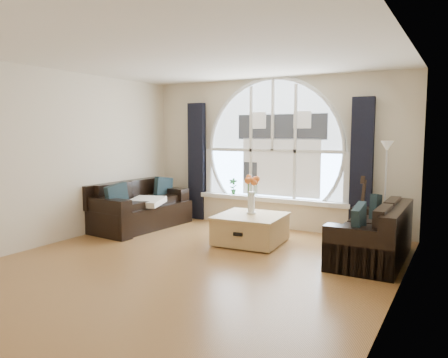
% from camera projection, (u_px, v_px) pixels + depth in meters
% --- Properties ---
extents(ground, '(5.00, 5.50, 0.01)m').
position_uv_depth(ground, '(190.00, 265.00, 5.67)').
color(ground, brown).
rests_on(ground, ground).
extents(ceiling, '(5.00, 5.50, 0.01)m').
position_uv_depth(ceiling, '(188.00, 54.00, 5.38)').
color(ceiling, silver).
rests_on(ceiling, ground).
extents(wall_back, '(5.00, 0.01, 2.70)m').
position_uv_depth(wall_back, '(274.00, 153.00, 7.90)').
color(wall_back, beige).
rests_on(wall_back, ground).
extents(wall_left, '(0.01, 5.50, 2.70)m').
position_uv_depth(wall_left, '(56.00, 157.00, 6.75)').
color(wall_left, beige).
rests_on(wall_left, ground).
extents(wall_right, '(0.01, 5.50, 2.70)m').
position_uv_depth(wall_right, '(398.00, 171.00, 4.30)').
color(wall_right, beige).
rests_on(wall_right, ground).
extents(attic_slope, '(0.92, 5.50, 0.72)m').
position_uv_depth(attic_slope, '(370.00, 71.00, 4.34)').
color(attic_slope, silver).
rests_on(attic_slope, ground).
extents(arched_window, '(2.60, 0.06, 2.15)m').
position_uv_depth(arched_window, '(273.00, 138.00, 7.85)').
color(arched_window, silver).
rests_on(arched_window, wall_back).
extents(window_sill, '(2.90, 0.22, 0.08)m').
position_uv_depth(window_sill, '(271.00, 199.00, 7.91)').
color(window_sill, white).
rests_on(window_sill, wall_back).
extents(window_frame, '(2.76, 0.08, 2.15)m').
position_uv_depth(window_frame, '(273.00, 138.00, 7.82)').
color(window_frame, white).
rests_on(window_frame, wall_back).
extents(neighbor_house, '(1.70, 0.02, 1.50)m').
position_uv_depth(neighbor_house, '(281.00, 145.00, 7.78)').
color(neighbor_house, silver).
rests_on(neighbor_house, wall_back).
extents(curtain_left, '(0.35, 0.12, 2.30)m').
position_uv_depth(curtain_left, '(197.00, 162.00, 8.60)').
color(curtain_left, black).
rests_on(curtain_left, ground).
extents(curtain_right, '(0.35, 0.12, 2.30)m').
position_uv_depth(curtain_right, '(362.00, 168.00, 7.04)').
color(curtain_right, black).
rests_on(curtain_right, ground).
extents(sofa_left, '(1.10, 1.95, 0.83)m').
position_uv_depth(sofa_left, '(140.00, 206.00, 7.87)').
color(sofa_left, black).
rests_on(sofa_left, ground).
extents(sofa_right, '(0.85, 1.71, 0.76)m').
position_uv_depth(sofa_right, '(371.00, 231.00, 5.87)').
color(sofa_right, black).
rests_on(sofa_right, ground).
extents(coffee_chest, '(1.07, 1.07, 0.49)m').
position_uv_depth(coffee_chest, '(251.00, 228.00, 6.76)').
color(coffee_chest, '#A68047').
rests_on(coffee_chest, ground).
extents(throw_blanket, '(0.67, 0.67, 0.10)m').
position_uv_depth(throw_blanket, '(147.00, 202.00, 7.71)').
color(throw_blanket, silver).
rests_on(throw_blanket, sofa_left).
extents(vase_flowers, '(0.24, 0.24, 0.70)m').
position_uv_depth(vase_flowers, '(251.00, 189.00, 6.79)').
color(vase_flowers, white).
rests_on(vase_flowers, coffee_chest).
extents(floor_lamp, '(0.24, 0.24, 1.60)m').
position_uv_depth(floor_lamp, '(385.00, 192.00, 6.75)').
color(floor_lamp, '#B2B2B2').
rests_on(floor_lamp, ground).
extents(guitar, '(0.40, 0.30, 1.06)m').
position_uv_depth(guitar, '(363.00, 209.00, 6.82)').
color(guitar, brown).
rests_on(guitar, ground).
extents(potted_plant, '(0.19, 0.15, 0.31)m').
position_uv_depth(potted_plant, '(233.00, 186.00, 8.27)').
color(potted_plant, '#1E6023').
rests_on(potted_plant, window_sill).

